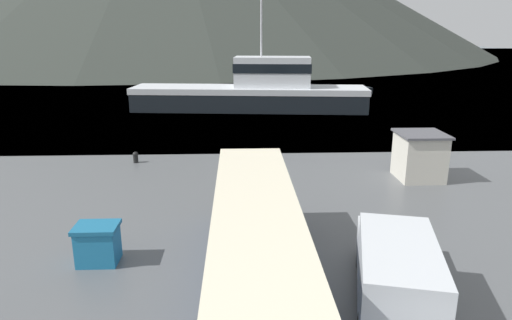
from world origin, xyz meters
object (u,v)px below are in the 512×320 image
at_px(small_boat, 345,91).
at_px(delivery_van, 395,270).
at_px(tour_bus, 256,244).
at_px(fishing_boat, 254,91).
at_px(dock_kiosk, 419,156).
at_px(storage_bin, 98,244).

bearing_deg(small_boat, delivery_van, -28.06).
xyz_separation_m(tour_bus, fishing_boat, (1.24, 34.59, 0.16)).
height_order(tour_bus, small_boat, tour_bus).
distance_m(tour_bus, dock_kiosk, 14.89).
bearing_deg(small_boat, fishing_boat, -62.48).
relative_size(delivery_van, storage_bin, 4.36).
xyz_separation_m(delivery_van, fishing_boat, (-2.83, 35.27, 0.74)).
distance_m(delivery_van, small_boat, 48.18).
distance_m(dock_kiosk, small_boat, 35.36).
xyz_separation_m(storage_bin, dock_kiosk, (15.03, 8.99, 0.59)).
height_order(storage_bin, dock_kiosk, dock_kiosk).
height_order(tour_bus, fishing_boat, fishing_boat).
xyz_separation_m(tour_bus, storage_bin, (-5.51, 2.45, -1.09)).
height_order(storage_bin, small_boat, storage_bin).
bearing_deg(small_boat, dock_kiosk, -23.25).
distance_m(delivery_van, dock_kiosk, 13.28).
relative_size(tour_bus, storage_bin, 8.02).
relative_size(tour_bus, delivery_van, 1.84).
bearing_deg(storage_bin, dock_kiosk, 30.88).
relative_size(tour_bus, fishing_boat, 0.50).
height_order(fishing_boat, small_boat, fishing_boat).
bearing_deg(fishing_boat, delivery_van, -169.86).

